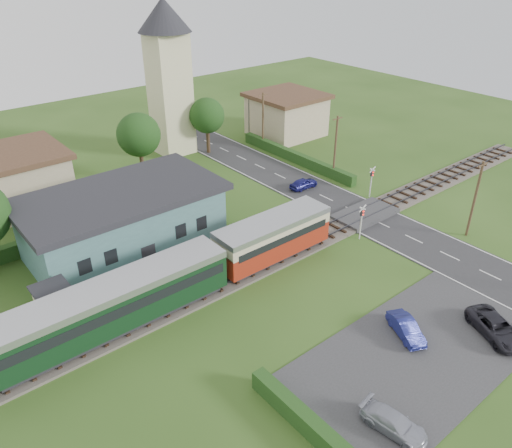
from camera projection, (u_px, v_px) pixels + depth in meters
ground at (303, 263)px, 40.29m from camera, size 120.00×120.00×0.00m
railway_track at (287, 251)px, 41.59m from camera, size 76.00×3.20×0.49m
road at (382, 224)px, 45.81m from camera, size 6.00×70.00×0.05m
car_park at (419, 353)px, 31.36m from camera, size 17.00×9.00×0.08m
crossing_deck at (365, 214)px, 47.06m from camera, size 6.20×3.40×0.45m
platform at (162, 277)px, 38.16m from camera, size 30.00×3.00×0.45m
equipment_hut at (54, 303)px, 32.99m from camera, size 2.30×2.30×2.55m
station_building at (123, 221)px, 40.85m from camera, size 16.00×9.00×5.30m
train at (66, 325)px, 30.43m from camera, size 43.20×2.90×3.40m
church_tower at (168, 67)px, 56.91m from camera, size 6.00×6.00×17.60m
house_west at (8, 181)px, 47.48m from camera, size 10.80×8.80×5.50m
house_east at (287, 114)px, 66.14m from camera, size 8.80×8.80×5.50m
hedge_carpark at (312, 428)px, 25.83m from camera, size 0.80×9.00×1.20m
hedge_roadside at (296, 157)px, 58.63m from camera, size 0.80×18.00×1.20m
hedge_station at (104, 222)px, 44.89m from camera, size 22.00×0.80×1.30m
tree_b at (139, 135)px, 52.22m from camera, size 4.60×4.60×7.34m
tree_c at (207, 116)px, 59.28m from camera, size 4.20×4.20×6.78m
utility_pole_b at (475, 198)px, 42.32m from camera, size 1.40×0.22×7.00m
utility_pole_c at (335, 147)px, 53.10m from camera, size 1.40×0.22×7.00m
utility_pole_d at (263, 120)px, 61.18m from camera, size 1.40×0.22×7.00m
crossing_signal_near at (362, 217)px, 42.51m from camera, size 0.84×0.28×3.28m
crossing_signal_far at (372, 178)px, 49.72m from camera, size 0.84×0.28×3.28m
streetlamp_east at (249, 113)px, 65.84m from camera, size 0.30×0.30×5.15m
car_on_road at (304, 183)px, 52.24m from camera, size 3.20×1.34×1.08m
car_park_blue at (406, 328)px, 32.48m from camera, size 2.51×3.60×1.12m
car_park_silver at (394, 423)px, 26.08m from camera, size 2.02×3.83×1.06m
car_park_dark at (496, 328)px, 32.45m from camera, size 3.65×4.85×1.22m
pedestrian_near at (235, 242)px, 40.81m from camera, size 0.62×0.49×1.49m
pedestrian_far at (72, 308)px, 33.37m from camera, size 0.72×0.86×1.59m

